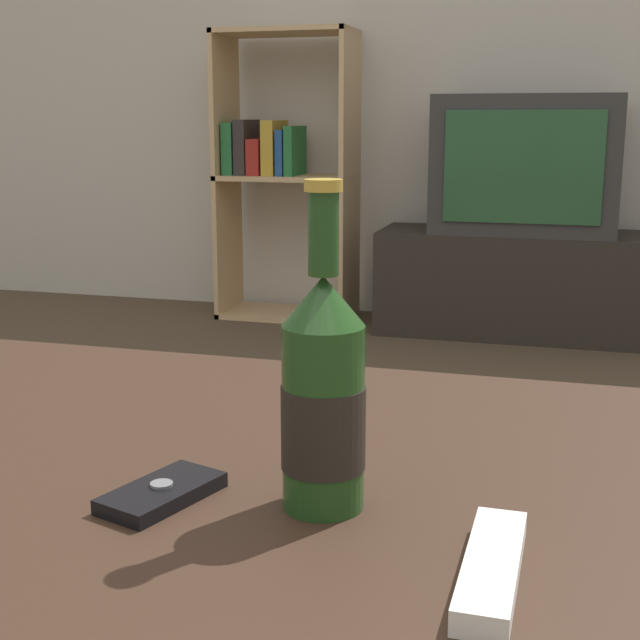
# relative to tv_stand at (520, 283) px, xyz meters

# --- Properties ---
(back_wall) EXTENTS (8.00, 0.05, 2.60)m
(back_wall) POSITION_rel_tv_stand_xyz_m (-0.16, 0.27, 1.10)
(back_wall) COLOR beige
(back_wall) RESTS_ON ground_plane
(coffee_table) EXTENTS (1.10, 0.78, 0.50)m
(coffee_table) POSITION_rel_tv_stand_xyz_m (-0.16, -2.75, 0.22)
(coffee_table) COLOR #332116
(coffee_table) RESTS_ON ground_plane
(tv_stand) EXTENTS (1.10, 0.40, 0.41)m
(tv_stand) POSITION_rel_tv_stand_xyz_m (0.00, 0.00, 0.00)
(tv_stand) COLOR #28231E
(tv_stand) RESTS_ON ground_plane
(television) EXTENTS (0.69, 0.41, 0.52)m
(television) POSITION_rel_tv_stand_xyz_m (0.00, -0.00, 0.46)
(television) COLOR #2D2D2D
(television) RESTS_ON tv_stand
(bookshelf) EXTENTS (0.56, 0.30, 1.19)m
(bookshelf) POSITION_rel_tv_stand_xyz_m (-1.01, 0.06, 0.43)
(bookshelf) COLOR tan
(bookshelf) RESTS_ON ground_plane
(beer_bottle) EXTENTS (0.07, 0.07, 0.29)m
(beer_bottle) POSITION_rel_tv_stand_xyz_m (-0.01, -2.82, 0.40)
(beer_bottle) COLOR #1E4219
(beer_bottle) RESTS_ON coffee_table
(cell_phone) EXTENTS (0.09, 0.13, 0.02)m
(cell_phone) POSITION_rel_tv_stand_xyz_m (-0.16, -2.85, 0.30)
(cell_phone) COLOR black
(cell_phone) RESTS_ON coffee_table
(remote_control) EXTENTS (0.04, 0.17, 0.02)m
(remote_control) POSITION_rel_tv_stand_xyz_m (0.14, -2.91, 0.30)
(remote_control) COLOR white
(remote_control) RESTS_ON coffee_table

